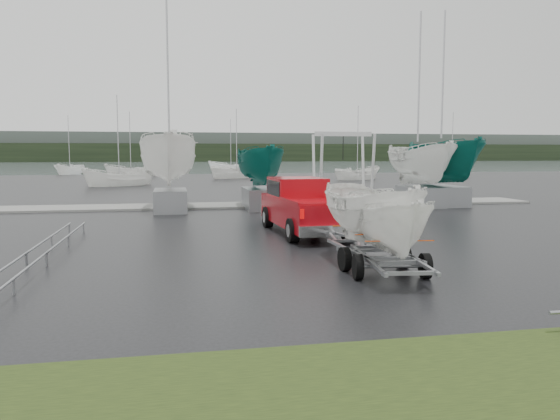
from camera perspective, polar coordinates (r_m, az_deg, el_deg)
The scene contains 22 objects.
ground_plane at distance 17.99m, azimuth 6.80°, elevation -3.45°, with size 120.00×120.00×0.00m, color black.
lake at distance 117.05m, azimuth -8.37°, elevation 4.49°, with size 300.00×300.00×0.00m, color gray.
dock at distance 30.52m, azimuth -0.67°, elevation 0.57°, with size 30.00×3.00×0.12m, color gray.
treeline at distance 186.97m, azimuth -9.39°, elevation 5.94°, with size 300.00×8.00×6.00m, color black.
far_hill at distance 194.97m, azimuth -9.47°, elevation 6.52°, with size 300.00×6.00×10.00m, color #4C5651.
pickup_truck at distance 20.21m, azimuth 2.34°, elevation 0.60°, with size 2.43×6.08×2.00m.
trailer_hitched at distance 13.98m, azimuth 9.70°, elevation 5.07°, with size 1.81×3.65×5.04m.
trailer_parked at distance 12.98m, azimuth 11.57°, elevation 3.53°, with size 1.84×3.72×4.41m.
boat_hoist at distance 31.35m, azimuth 6.60°, elevation 5.47°, with size 3.30×2.18×4.12m.
keelboat_0 at distance 27.93m, azimuth -11.54°, elevation 8.94°, with size 2.78×3.20×10.96m.
keelboat_1 at distance 28.44m, azimuth -2.10°, elevation 6.99°, with size 2.18×3.20×6.91m.
keelboat_2 at distance 30.91m, azimuth 14.59°, elevation 7.39°, with size 2.39×3.20×10.56m.
keelboat_3 at distance 31.89m, azimuth 16.93°, elevation 7.85°, with size 2.58×3.20×10.76m.
mast_rack_0 at distance 18.42m, azimuth -22.02°, elevation -2.53°, with size 0.56×6.50×0.06m.
mast_rack_1 at distance 12.67m, azimuth -27.19°, elevation -6.47°, with size 0.56×6.50×0.06m.
moored_boat_0 at distance 50.66m, azimuth -16.42°, elevation 2.43°, with size 3.49×3.47×11.36m.
moored_boat_1 at distance 63.64m, azimuth -4.53°, elevation 3.34°, with size 3.77×3.75×11.61m.
moored_boat_2 at distance 60.47m, azimuth 8.06°, elevation 3.16°, with size 2.95×2.91×11.02m.
moored_boat_3 at distance 72.70m, azimuth 17.46°, elevation 3.41°, with size 2.79×2.86×11.62m.
moored_boat_4 at distance 80.42m, azimuth -21.08°, elevation 3.51°, with size 3.00×3.03×11.00m.
moored_boat_5 at distance 83.63m, azimuth -5.14°, elevation 3.96°, with size 3.19×3.14×11.48m.
moored_boat_6 at distance 70.57m, azimuth -15.29°, elevation 3.40°, with size 2.69×2.64×11.20m.
Camera 1 is at (-5.45, -16.89, 2.94)m, focal length 35.00 mm.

